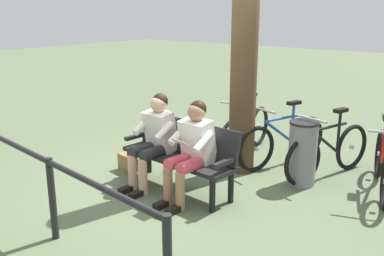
{
  "coord_description": "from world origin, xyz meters",
  "views": [
    {
      "loc": [
        -3.41,
        3.97,
        2.21
      ],
      "look_at": [
        -0.15,
        -0.15,
        0.75
      ],
      "focal_mm": 39.99,
      "sensor_mm": 36.0,
      "label": 1
    }
  ],
  "objects_px": {
    "litter_bin": "(302,153)",
    "tree_trunk": "(245,26)",
    "bicycle_silver": "(283,141)",
    "bicycle_green": "(329,152)",
    "person_reading": "(191,147)",
    "bicycle_black": "(383,164)",
    "handbag": "(128,163)",
    "bench": "(182,150)",
    "person_companion": "(154,136)",
    "bicycle_orange": "(246,131)"
  },
  "relations": [
    {
      "from": "bench",
      "to": "tree_trunk",
      "type": "distance_m",
      "value": 1.83
    },
    {
      "from": "tree_trunk",
      "to": "bicycle_green",
      "type": "distance_m",
      "value": 2.02
    },
    {
      "from": "person_reading",
      "to": "person_companion",
      "type": "distance_m",
      "value": 0.64
    },
    {
      "from": "bicycle_black",
      "to": "bicycle_green",
      "type": "bearing_deg",
      "value": -113.24
    },
    {
      "from": "person_reading",
      "to": "bicycle_silver",
      "type": "bearing_deg",
      "value": -95.29
    },
    {
      "from": "bicycle_black",
      "to": "person_companion",
      "type": "bearing_deg",
      "value": -74.74
    },
    {
      "from": "person_reading",
      "to": "bicycle_green",
      "type": "distance_m",
      "value": 2.01
    },
    {
      "from": "person_reading",
      "to": "litter_bin",
      "type": "relative_size",
      "value": 1.42
    },
    {
      "from": "litter_bin",
      "to": "bicycle_silver",
      "type": "relative_size",
      "value": 0.52
    },
    {
      "from": "person_companion",
      "to": "bicycle_green",
      "type": "bearing_deg",
      "value": -130.36
    },
    {
      "from": "bicycle_silver",
      "to": "bicycle_black",
      "type": "bearing_deg",
      "value": 104.61
    },
    {
      "from": "bicycle_green",
      "to": "bicycle_silver",
      "type": "relative_size",
      "value": 1.01
    },
    {
      "from": "tree_trunk",
      "to": "bicycle_green",
      "type": "bearing_deg",
      "value": -154.83
    },
    {
      "from": "bench",
      "to": "bicycle_black",
      "type": "xyz_separation_m",
      "value": [
        -2.02,
        -1.47,
        -0.15
      ]
    },
    {
      "from": "handbag",
      "to": "bicycle_green",
      "type": "height_order",
      "value": "bicycle_green"
    },
    {
      "from": "person_companion",
      "to": "bicycle_orange",
      "type": "distance_m",
      "value": 1.87
    },
    {
      "from": "person_reading",
      "to": "person_companion",
      "type": "bearing_deg",
      "value": -0.05
    },
    {
      "from": "bicycle_green",
      "to": "bicycle_orange",
      "type": "relative_size",
      "value": 0.97
    },
    {
      "from": "bench",
      "to": "bicycle_green",
      "type": "bearing_deg",
      "value": -126.47
    },
    {
      "from": "person_reading",
      "to": "litter_bin",
      "type": "bearing_deg",
      "value": -119.03
    },
    {
      "from": "bicycle_orange",
      "to": "person_reading",
      "type": "bearing_deg",
      "value": 6.31
    },
    {
      "from": "bicycle_green",
      "to": "bench",
      "type": "bearing_deg",
      "value": -23.88
    },
    {
      "from": "bench",
      "to": "person_reading",
      "type": "distance_m",
      "value": 0.39
    },
    {
      "from": "tree_trunk",
      "to": "bicycle_silver",
      "type": "distance_m",
      "value": 1.77
    },
    {
      "from": "bench",
      "to": "bicycle_silver",
      "type": "bearing_deg",
      "value": -106.71
    },
    {
      "from": "person_companion",
      "to": "tree_trunk",
      "type": "xyz_separation_m",
      "value": [
        -0.58,
        -1.16,
        1.34
      ]
    },
    {
      "from": "bench",
      "to": "person_companion",
      "type": "distance_m",
      "value": 0.39
    },
    {
      "from": "bicycle_orange",
      "to": "person_companion",
      "type": "bearing_deg",
      "value": -13.15
    },
    {
      "from": "bicycle_black",
      "to": "handbag",
      "type": "bearing_deg",
      "value": -83.0
    },
    {
      "from": "bench",
      "to": "bicycle_orange",
      "type": "bearing_deg",
      "value": -82.72
    },
    {
      "from": "person_reading",
      "to": "bicycle_green",
      "type": "xyz_separation_m",
      "value": [
        -1.0,
        -1.71,
        -0.31
      ]
    },
    {
      "from": "person_companion",
      "to": "bicycle_black",
      "type": "height_order",
      "value": "person_companion"
    },
    {
      "from": "bicycle_orange",
      "to": "bicycle_silver",
      "type": "bearing_deg",
      "value": 75.49
    },
    {
      "from": "tree_trunk",
      "to": "bicycle_silver",
      "type": "height_order",
      "value": "tree_trunk"
    },
    {
      "from": "bicycle_silver",
      "to": "bench",
      "type": "bearing_deg",
      "value": -2.09
    },
    {
      "from": "handbag",
      "to": "tree_trunk",
      "type": "relative_size",
      "value": 0.07
    },
    {
      "from": "person_reading",
      "to": "bicycle_black",
      "type": "relative_size",
      "value": 0.75
    },
    {
      "from": "bench",
      "to": "tree_trunk",
      "type": "height_order",
      "value": "tree_trunk"
    },
    {
      "from": "litter_bin",
      "to": "tree_trunk",
      "type": "bearing_deg",
      "value": 3.24
    },
    {
      "from": "bicycle_green",
      "to": "bicycle_silver",
      "type": "height_order",
      "value": "same"
    },
    {
      "from": "litter_bin",
      "to": "bicycle_black",
      "type": "xyz_separation_m",
      "value": [
        -0.89,
        -0.4,
        -0.06
      ]
    },
    {
      "from": "bicycle_orange",
      "to": "bicycle_green",
      "type": "bearing_deg",
      "value": 77.68
    },
    {
      "from": "tree_trunk",
      "to": "bicycle_silver",
      "type": "bearing_deg",
      "value": -122.87
    },
    {
      "from": "bicycle_silver",
      "to": "bicycle_green",
      "type": "bearing_deg",
      "value": 104.38
    },
    {
      "from": "person_reading",
      "to": "bicycle_silver",
      "type": "distance_m",
      "value": 1.82
    },
    {
      "from": "litter_bin",
      "to": "bicycle_silver",
      "type": "height_order",
      "value": "bicycle_silver"
    },
    {
      "from": "handbag",
      "to": "bicycle_black",
      "type": "relative_size",
      "value": 0.19
    },
    {
      "from": "tree_trunk",
      "to": "person_reading",
      "type": "bearing_deg",
      "value": 92.97
    },
    {
      "from": "person_reading",
      "to": "bicycle_black",
      "type": "bearing_deg",
      "value": -131.63
    },
    {
      "from": "litter_bin",
      "to": "bicycle_silver",
      "type": "distance_m",
      "value": 0.74
    }
  ]
}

